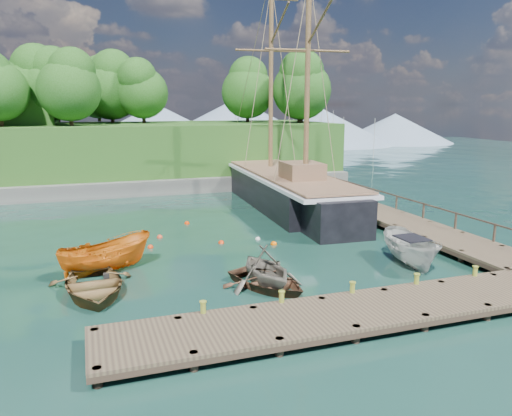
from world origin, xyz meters
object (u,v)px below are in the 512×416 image
Objects in this scene: rowboat_0 at (94,294)px; rowboat_1 at (266,286)px; cabin_boat_white at (410,265)px; rowboat_2 at (267,288)px; schooner at (286,192)px; motorboat_orange at (107,272)px.

rowboat_0 is 1.35× the size of rowboat_1.
cabin_boat_white is (7.83, 0.38, 0.00)m from rowboat_1.
rowboat_0 is 7.41m from rowboat_2.
rowboat_0 is 0.18× the size of schooner.
motorboat_orange is at bearing 73.52° from rowboat_0.
rowboat_2 is (-0.00, -0.23, 0.00)m from rowboat_1.
rowboat_2 is 7.85m from cabin_boat_white.
cabin_boat_white is at bearing -126.78° from motorboat_orange.
rowboat_2 is (7.20, -1.76, 0.00)m from rowboat_0.
rowboat_1 is 7.82m from motorboat_orange.
cabin_boat_white reaches higher than rowboat_0.
rowboat_2 is 17.90m from schooner.
cabin_boat_white is at bearing -85.97° from schooner.
rowboat_1 is 0.80× the size of motorboat_orange.
schooner is (7.55, 15.95, 1.15)m from rowboat_1.
motorboat_orange is (-6.52, 4.53, 0.00)m from rowboat_2.
rowboat_0 is at bearing -173.63° from cabin_boat_white.
rowboat_1 is at bearing -166.48° from cabin_boat_white.
cabin_boat_white is at bearing -20.69° from rowboat_2.
cabin_boat_white is at bearing -7.15° from rowboat_0.
rowboat_1 is 0.13× the size of schooner.
cabin_boat_white is 0.17× the size of schooner.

